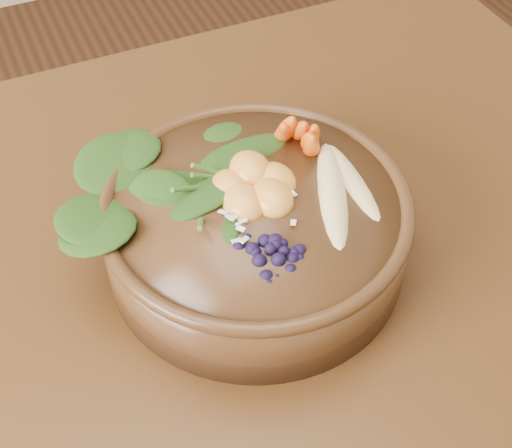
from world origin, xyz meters
The scene contains 8 objects.
dining_table centered at (0.00, 0.00, 0.66)m, with size 1.60×0.90×0.75m.
stoneware_bowl centered at (0.28, 0.03, 0.79)m, with size 0.31×0.31×0.08m, color #482E18.
kale_heap centered at (0.25, 0.10, 0.86)m, with size 0.20×0.18×0.05m, color #2A4E18, non-canonical shape.
carrot_cluster centered at (0.35, 0.10, 0.87)m, with size 0.06×0.06×0.08m, color orange, non-canonical shape.
banana_halves centered at (0.36, 0.02, 0.85)m, with size 0.09×0.17×0.03m.
mandarin_cluster centered at (0.28, 0.05, 0.85)m, with size 0.09×0.10×0.03m, color orange, non-canonical shape.
blueberry_pile centered at (0.27, -0.03, 0.85)m, with size 0.14×0.11×0.04m, color black, non-canonical shape.
coconut_flakes centered at (0.28, 0.01, 0.84)m, with size 0.10×0.07×0.01m, color white, non-canonical shape.
Camera 1 is at (0.08, -0.41, 1.33)m, focal length 50.00 mm.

